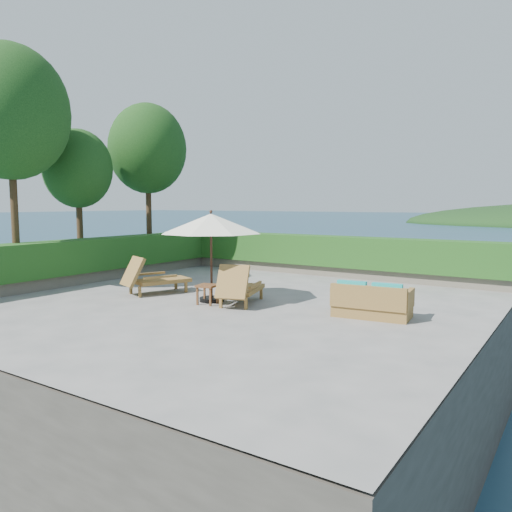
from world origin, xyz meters
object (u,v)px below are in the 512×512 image
Objects in this scene: lounge_right at (240,287)px; side_table at (207,288)px; lounge_left at (153,278)px; wicker_loveseat at (371,303)px; patio_umbrella at (211,224)px.

side_table is (-0.69, -0.40, -0.03)m from lounge_right.
lounge_left reaches higher than lounge_right.
lounge_right is 1.12× the size of wicker_loveseat.
side_table is 0.31× the size of wicker_loveseat.
patio_umbrella is at bearing 165.45° from lounge_right.
side_table is at bearing -174.08° from wicker_loveseat.
patio_umbrella is at bearing -179.41° from wicker_loveseat.
patio_umbrella is at bearing 112.77° from side_table.
lounge_right reaches higher than side_table.
lounge_left is at bearing 164.62° from lounge_right.
wicker_loveseat is at bearing -9.51° from lounge_right.
lounge_right reaches higher than wicker_loveseat.
patio_umbrella is at bearing 23.18° from lounge_left.
side_table is at bearing -67.23° from patio_umbrella.
lounge_right is 0.80m from side_table.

